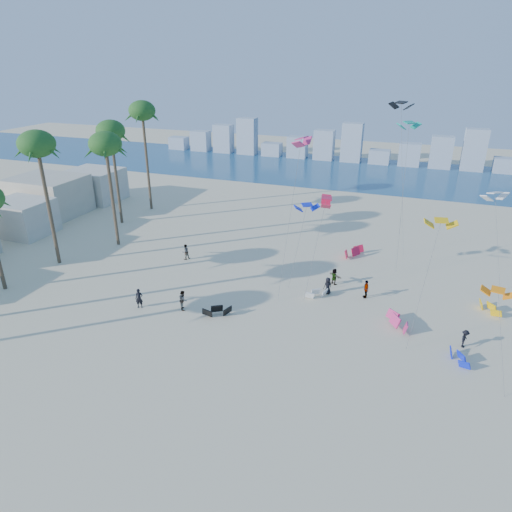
% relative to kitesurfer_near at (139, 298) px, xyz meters
% --- Properties ---
extents(ground, '(220.00, 220.00, 0.00)m').
position_rel_kitesurfer_near_xyz_m(ground, '(6.66, -10.51, -0.96)').
color(ground, beige).
rests_on(ground, ground).
extents(ocean, '(220.00, 220.00, 0.00)m').
position_rel_kitesurfer_near_xyz_m(ocean, '(6.66, 61.49, -0.95)').
color(ocean, navy).
rests_on(ocean, ground).
extents(kitesurfer_near, '(0.82, 0.68, 1.92)m').
position_rel_kitesurfer_near_xyz_m(kitesurfer_near, '(0.00, 0.00, 0.00)').
color(kitesurfer_near, black).
rests_on(kitesurfer_near, ground).
extents(kitesurfer_mid, '(1.09, 1.16, 1.89)m').
position_rel_kitesurfer_near_xyz_m(kitesurfer_mid, '(3.99, 1.19, -0.01)').
color(kitesurfer_mid, gray).
rests_on(kitesurfer_mid, ground).
extents(kitesurfers_far, '(37.61, 8.89, 1.88)m').
position_rel_kitesurfer_near_xyz_m(kitesurfers_far, '(16.80, 8.92, -0.08)').
color(kitesurfers_far, black).
rests_on(kitesurfers_far, ground).
extents(grounded_kites, '(26.45, 20.62, 1.07)m').
position_rel_kitesurfer_near_xyz_m(grounded_kites, '(19.74, 8.81, -0.50)').
color(grounded_kites, black).
rests_on(grounded_kites, ground).
extents(flying_kites, '(20.86, 30.39, 17.36)m').
position_rel_kitesurfer_near_xyz_m(flying_kites, '(20.11, 14.84, 10.67)').
color(flying_kites, '#0D23E7').
rests_on(flying_kites, ground).
extents(palm_row, '(8.22, 44.80, 16.04)m').
position_rel_kitesurfer_near_xyz_m(palm_row, '(-14.56, 5.68, 11.11)').
color(palm_row, brown).
rests_on(palm_row, ground).
extents(beachfront_buildings, '(11.50, 43.00, 6.00)m').
position_rel_kitesurfer_near_xyz_m(beachfront_buildings, '(-27.03, 10.30, 1.71)').
color(beachfront_buildings, beige).
rests_on(beachfront_buildings, ground).
extents(distant_skyline, '(85.00, 3.00, 8.40)m').
position_rel_kitesurfer_near_xyz_m(distant_skyline, '(5.48, 71.49, 2.13)').
color(distant_skyline, '#9EADBF').
rests_on(distant_skyline, ground).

